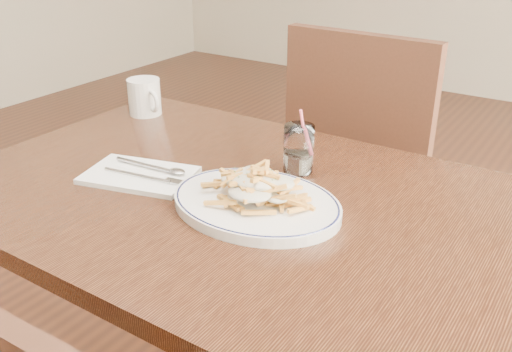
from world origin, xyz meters
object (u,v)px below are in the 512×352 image
Objects in this scene: fries_plate at (256,203)px; water_glass at (299,152)px; table at (236,225)px; coffee_mug at (145,97)px; chair_far at (368,163)px; loaded_fries at (256,184)px.

fries_plate is 2.56× the size of water_glass.
coffee_mug is at bearing 152.40° from table.
table is 1.23× the size of chair_far.
chair_far is 4.20× the size of loaded_fries.
table is 3.23× the size of fries_plate.
chair_far is at bearing 42.34° from coffee_mug.
coffee_mug is (-0.49, -0.45, 0.25)m from chair_far.
chair_far is 0.60m from water_glass.
loaded_fries is 1.86× the size of coffee_mug.
fries_plate is 0.04m from loaded_fries.
chair_far is 6.71× the size of water_glass.
water_glass reaches higher than fries_plate.
loaded_fries is at bearing -27.48° from coffee_mug.
chair_far is 0.78m from fries_plate.
fries_plate is 0.64m from coffee_mug.
table is 0.57m from coffee_mug.
water_glass is 1.17× the size of coffee_mug.
chair_far is at bearing 95.68° from water_glass.
fries_plate is 2.99× the size of coffee_mug.
coffee_mug is (-0.57, 0.30, 0.04)m from fries_plate.
water_glass is at bearing 95.46° from loaded_fries.
fries_plate is 1.60× the size of loaded_fries.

